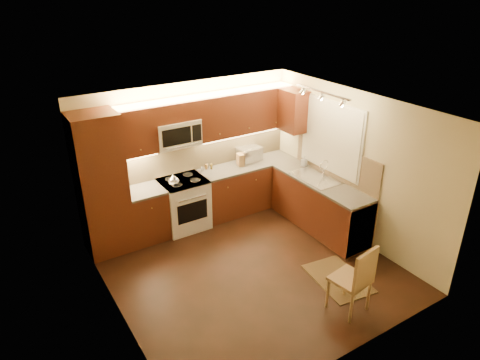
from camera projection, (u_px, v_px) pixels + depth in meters
floor at (251, 269)px, 6.72m from camera, size 4.00×4.00×0.01m
ceiling at (253, 110)px, 5.65m from camera, size 4.00×4.00×0.01m
wall_back at (189, 152)px, 7.72m from camera, size 4.00×0.01×2.50m
wall_front at (356, 269)px, 4.65m from camera, size 4.00×0.01×2.50m
wall_left at (112, 237)px, 5.22m from camera, size 0.01×4.00×2.50m
wall_right at (353, 167)px, 7.15m from camera, size 0.01×4.00×2.50m
pantry at (102, 185)px, 6.73m from camera, size 0.70×0.60×2.30m
base_cab_back_left at (146, 215)px, 7.36m from camera, size 0.62×0.60×0.86m
counter_back_left at (144, 191)px, 7.17m from camera, size 0.62×0.60×0.04m
base_cab_back_right at (247, 187)px, 8.34m from camera, size 1.92×0.60×0.86m
counter_back_right at (248, 165)px, 8.15m from camera, size 1.92×0.60×0.04m
base_cab_right at (319, 205)px, 7.66m from camera, size 0.60×2.00×0.86m
counter_right at (321, 182)px, 7.47m from camera, size 0.60×2.00×0.04m
dishwasher at (348, 223)px, 7.12m from camera, size 0.58×0.60×0.84m
backsplash_back at (207, 151)px, 7.90m from camera, size 3.30×0.02×0.60m
backsplash_right at (336, 161)px, 7.47m from camera, size 0.02×2.00×0.60m
upper_cab_back_left at (135, 131)px, 6.84m from camera, size 0.62×0.35×0.75m
upper_cab_back_right at (244, 112)px, 7.82m from camera, size 1.92×0.35×0.75m
upper_cab_bridge at (175, 111)px, 7.08m from camera, size 0.76×0.35×0.31m
upper_cab_right_corner at (293, 111)px, 7.87m from camera, size 0.35×0.50×0.75m
stove at (184, 204)px, 7.66m from camera, size 0.76×0.65×0.92m
microwave at (176, 133)px, 7.23m from camera, size 0.76×0.38×0.44m
window_frame at (331, 137)px, 7.42m from camera, size 0.03×1.44×1.24m
window_blinds at (331, 137)px, 7.41m from camera, size 0.02×1.36×1.16m
sink at (316, 174)px, 7.54m from camera, size 0.52×0.86×0.15m
faucet at (324, 168)px, 7.60m from camera, size 0.20×0.04×0.30m
track_light_bar at (322, 92)px, 6.73m from camera, size 0.04×1.20×0.03m
kettle at (174, 179)px, 7.25m from camera, size 0.18×0.18×0.20m
toaster_oven at (249, 154)px, 8.25m from camera, size 0.46×0.36×0.26m
knife_block at (240, 160)px, 8.04m from camera, size 0.13×0.18×0.22m
spice_jar_a at (202, 169)px, 7.81m from camera, size 0.05×0.05×0.10m
spice_jar_b at (211, 166)px, 7.91m from camera, size 0.05×0.05×0.09m
spice_jar_c at (208, 166)px, 7.96m from camera, size 0.06×0.06×0.09m
spice_jar_d at (206, 167)px, 7.91m from camera, size 0.06×0.06×0.09m
soap_bottle at (304, 161)px, 8.02m from camera, size 0.11×0.11×0.19m
rug at (338, 279)px, 6.48m from camera, size 0.79×1.07×0.01m
dining_chair at (350, 278)px, 5.71m from camera, size 0.51×0.51×1.01m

